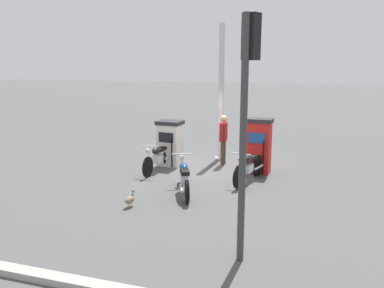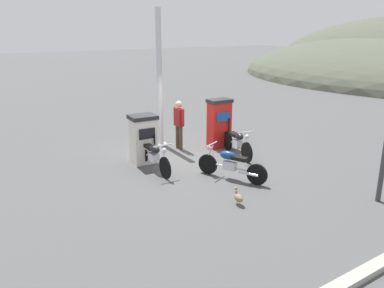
{
  "view_description": "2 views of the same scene",
  "coord_description": "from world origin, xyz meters",
  "views": [
    {
      "loc": [
        11.55,
        3.05,
        3.32
      ],
      "look_at": [
        1.52,
        -0.13,
        1.16
      ],
      "focal_mm": 36.39,
      "sensor_mm": 36.0,
      "label": 1
    },
    {
      "loc": [
        10.04,
        -6.55,
        4.03
      ],
      "look_at": [
        0.89,
        -0.45,
        0.72
      ],
      "focal_mm": 36.28,
      "sensor_mm": 36.0,
      "label": 2
    }
  ],
  "objects": [
    {
      "name": "fuel_pump_far",
      "position": [
        -0.27,
        1.46,
        0.86
      ],
      "size": [
        0.61,
        0.85,
        1.7
      ],
      "color": "red",
      "rests_on": "ground"
    },
    {
      "name": "ground_plane",
      "position": [
        0.0,
        0.0,
        0.0
      ],
      "size": [
        120.0,
        120.0,
        0.0
      ],
      "primitive_type": "plane",
      "color": "#4C4C4C"
    },
    {
      "name": "fuel_pump_near",
      "position": [
        -0.27,
        -1.46,
        0.76
      ],
      "size": [
        0.74,
        0.85,
        1.5
      ],
      "color": "silver",
      "rests_on": "ground"
    },
    {
      "name": "roadside_traffic_light",
      "position": [
        5.32,
        2.0,
        2.78
      ],
      "size": [
        0.4,
        0.3,
        4.1
      ],
      "color": "#38383A",
      "rests_on": "ground"
    },
    {
      "name": "attendant_person",
      "position": [
        -0.89,
        0.21,
        0.96
      ],
      "size": [
        0.57,
        0.23,
        1.68
      ],
      "color": "#473828",
      "rests_on": "ground"
    },
    {
      "name": "motorcycle_extra",
      "position": [
        2.28,
        -0.1,
        0.44
      ],
      "size": [
        1.94,
        0.98,
        0.93
      ],
      "color": "black",
      "rests_on": "ground"
    },
    {
      "name": "wandering_duck",
      "position": [
        3.67,
        -0.99,
        0.19
      ],
      "size": [
        0.4,
        0.22,
        0.4
      ],
      "color": "#847051",
      "rests_on": "ground"
    },
    {
      "name": "motorcycle_near_pump",
      "position": [
        0.55,
        -1.56,
        0.47
      ],
      "size": [
        2.13,
        0.56,
        0.95
      ],
      "color": "black",
      "rests_on": "ground"
    },
    {
      "name": "motorcycle_far_pump",
      "position": [
        0.85,
        1.35,
        0.47
      ],
      "size": [
        1.98,
        0.73,
        0.96
      ],
      "color": "black",
      "rests_on": "ground"
    },
    {
      "name": "canopy_support_pole",
      "position": [
        -1.68,
        -0.08,
        2.26
      ],
      "size": [
        0.4,
        0.4,
        4.68
      ],
      "color": "silver",
      "rests_on": "ground"
    },
    {
      "name": "road_edge_kerb",
      "position": [
        6.97,
        0.0,
        0.06
      ],
      "size": [
        0.25,
        8.34,
        0.12
      ],
      "color": "#9E9E93",
      "rests_on": "ground"
    }
  ]
}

